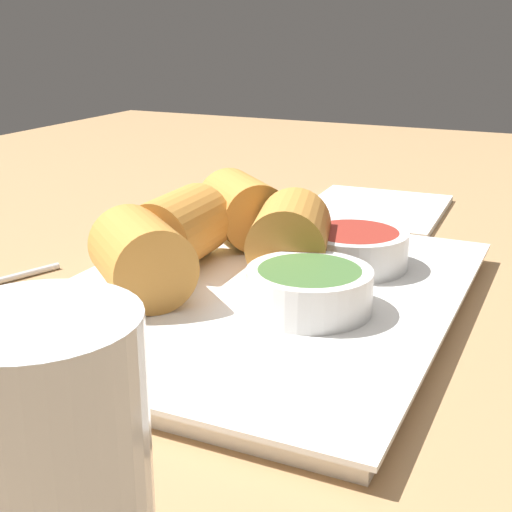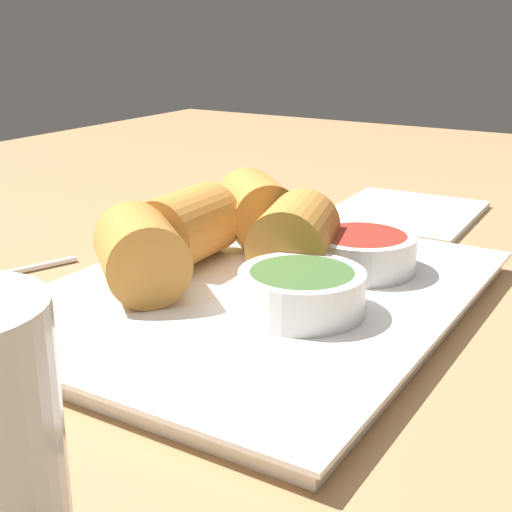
{
  "view_description": "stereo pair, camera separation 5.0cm",
  "coord_description": "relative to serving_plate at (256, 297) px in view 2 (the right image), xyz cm",
  "views": [
    {
      "loc": [
        37.08,
        18.41,
        20.46
      ],
      "look_at": [
        -3.13,
        -0.31,
        5.62
      ],
      "focal_mm": 50.0,
      "sensor_mm": 36.0,
      "label": 1
    },
    {
      "loc": [
        34.72,
        22.82,
        20.46
      ],
      "look_at": [
        -3.13,
        -0.31,
        5.62
      ],
      "focal_mm": 50.0,
      "sensor_mm": 36.0,
      "label": 2
    }
  ],
  "objects": [
    {
      "name": "roll_front_right",
      "position": [
        -2.19,
        -6.95,
        3.39
      ],
      "size": [
        7.91,
        5.55,
        5.31
      ],
      "color": "#C68438",
      "rests_on": "serving_plate"
    },
    {
      "name": "dipping_bowl_near",
      "position": [
        2.3,
        4.63,
        2.17
      ],
      "size": [
        7.7,
        7.7,
        2.62
      ],
      "color": "white",
      "rests_on": "serving_plate"
    },
    {
      "name": "table_surface",
      "position": [
        3.13,
        0.31,
        -1.76
      ],
      "size": [
        180.0,
        140.0,
        2.0
      ],
      "color": "#A87F54",
      "rests_on": "ground"
    },
    {
      "name": "roll_front_left",
      "position": [
        4.39,
        -6.16,
        3.39
      ],
      "size": [
        8.51,
        8.69,
        5.31
      ],
      "color": "#C68438",
      "rests_on": "serving_plate"
    },
    {
      "name": "roll_back_left",
      "position": [
        -4.03,
        0.81,
        3.39
      ],
      "size": [
        8.32,
        7.03,
        5.31
      ],
      "color": "#C68438",
      "rests_on": "serving_plate"
    },
    {
      "name": "napkin",
      "position": [
        -27.28,
        0.11,
        -0.46
      ],
      "size": [
        16.06,
        13.82,
        0.6
      ],
      "color": "white",
      "rests_on": "table_surface"
    },
    {
      "name": "spoon",
      "position": [
        -3.41,
        -16.13,
        -0.22
      ],
      "size": [
        18.5,
        8.06,
        1.22
      ],
      "color": "silver",
      "rests_on": "table_surface"
    },
    {
      "name": "serving_plate",
      "position": [
        0.0,
        0.0,
        0.0
      ],
      "size": [
        32.53,
        25.15,
        1.5
      ],
      "color": "white",
      "rests_on": "table_surface"
    },
    {
      "name": "roll_back_right",
      "position": [
        -9.03,
        -5.62,
        3.39
      ],
      "size": [
        8.59,
        8.65,
        5.31
      ],
      "color": "#C68438",
      "rests_on": "serving_plate"
    },
    {
      "name": "dipping_bowl_far",
      "position": [
        -6.63,
        4.62,
        2.17
      ],
      "size": [
        7.7,
        7.7,
        2.62
      ],
      "color": "white",
      "rests_on": "serving_plate"
    }
  ]
}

